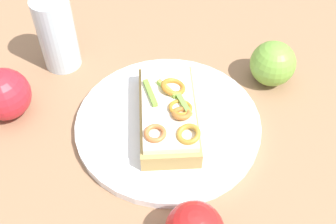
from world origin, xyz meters
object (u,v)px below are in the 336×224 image
object	(u,v)px
plate	(168,124)
apple_1	(4,94)
drinking_glass	(57,33)
apple_0	(273,64)
sandwich	(168,113)

from	to	relation	value
plate	apple_1	xyz separation A→B (m)	(-0.09, -0.23, 0.03)
drinking_glass	apple_0	bearing A→B (deg)	67.45
apple_0	sandwich	bearing A→B (deg)	-74.28
sandwich	drinking_glass	world-z (taller)	drinking_glass
plate	apple_1	size ratio (longest dim) A/B	3.50
sandwich	drinking_glass	xyz separation A→B (m)	(-0.19, -0.14, 0.03)
apple_0	apple_1	bearing A→B (deg)	-95.83
apple_1	drinking_glass	size ratio (longest dim) A/B	0.62
sandwich	drinking_glass	distance (m)	0.23
apple_0	drinking_glass	xyz separation A→B (m)	(-0.13, -0.32, 0.03)
plate	sandwich	bearing A→B (deg)	16.63
plate	sandwich	xyz separation A→B (m)	(0.00, 0.00, 0.03)
plate	drinking_glass	xyz separation A→B (m)	(-0.19, -0.14, 0.06)
sandwich	apple_0	bearing A→B (deg)	-62.00
plate	drinking_glass	world-z (taller)	drinking_glass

